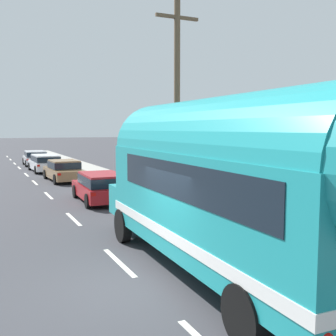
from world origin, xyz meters
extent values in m
plane|color=#38383D|center=(0.00, 0.00, 0.00)|extent=(300.00, 300.00, 0.00)
cube|color=silver|center=(0.00, 1.75, 0.00)|extent=(0.14, 2.40, 0.01)
cube|color=silver|center=(0.00, 7.26, 0.00)|extent=(0.14, 2.40, 0.01)
cube|color=silver|center=(0.00, 13.25, 0.00)|extent=(0.14, 2.40, 0.01)
cube|color=silver|center=(0.00, 18.79, 0.00)|extent=(0.14, 2.40, 0.01)
cube|color=silver|center=(0.00, 23.68, 0.00)|extent=(0.14, 2.40, 0.01)
cube|color=silver|center=(0.00, 29.54, 0.00)|extent=(0.14, 2.40, 0.01)
cube|color=silver|center=(0.00, 34.40, 0.00)|extent=(0.14, 2.40, 0.01)
cube|color=silver|center=(0.00, 40.08, 0.00)|extent=(0.14, 2.40, 0.01)
cube|color=silver|center=(0.00, 45.39, 0.00)|extent=(0.14, 2.40, 0.01)
cube|color=silver|center=(3.58, 12.00, 0.00)|extent=(0.12, 80.00, 0.01)
cube|color=#9E9B93|center=(4.94, 10.00, 0.07)|extent=(2.71, 90.00, 0.15)
cube|color=black|center=(6.72, 3.08, 1.80)|extent=(0.08, 16.26, 1.20)
cylinder|color=brown|center=(4.00, 6.50, 4.25)|extent=(0.24, 0.24, 8.50)
cube|color=brown|center=(4.00, 6.50, 7.70)|extent=(1.80, 0.12, 0.12)
cube|color=teal|center=(1.77, -0.34, 1.75)|extent=(2.74, 8.53, 2.30)
cylinder|color=teal|center=(1.77, -0.34, 2.90)|extent=(2.68, 8.42, 2.45)
cube|color=teal|center=(1.91, 4.53, 1.07)|extent=(2.30, 1.36, 0.95)
cube|color=white|center=(1.77, -0.34, 1.10)|extent=(2.78, 8.57, 0.24)
cube|color=black|center=(1.76, -0.64, 2.35)|extent=(2.71, 6.73, 0.76)
cube|color=black|center=(1.89, 3.93, 2.40)|extent=(2.14, 0.16, 0.96)
cube|color=silver|center=(1.93, 5.22, 0.95)|extent=(0.90, 0.13, 0.56)
cylinder|color=black|center=(0.71, 3.52, 0.50)|extent=(0.29, 1.01, 1.00)
cylinder|color=black|center=(3.05, 3.45, 0.50)|extent=(0.29, 1.01, 1.00)
cylinder|color=black|center=(0.53, -2.94, 0.50)|extent=(0.29, 1.01, 1.00)
cube|color=#A5191E|center=(1.95, 10.53, 0.52)|extent=(1.98, 4.37, 0.60)
cube|color=#A5191E|center=(1.93, 10.05, 1.09)|extent=(1.73, 2.92, 0.55)
cube|color=black|center=(1.93, 10.05, 1.06)|extent=(1.79, 2.96, 0.43)
cube|color=red|center=(1.08, 8.39, 0.70)|extent=(0.20, 0.05, 0.14)
cube|color=red|center=(2.68, 8.34, 0.70)|extent=(0.20, 0.05, 0.14)
cylinder|color=black|center=(1.11, 12.01, 0.32)|extent=(0.22, 0.65, 0.64)
cylinder|color=black|center=(2.88, 11.96, 0.32)|extent=(0.22, 0.65, 0.64)
cylinder|color=black|center=(1.02, 9.10, 0.32)|extent=(0.22, 0.65, 0.64)
cylinder|color=black|center=(2.78, 9.04, 0.32)|extent=(0.22, 0.65, 0.64)
cube|color=olive|center=(1.85, 18.93, 0.52)|extent=(2.01, 4.71, 0.60)
cube|color=olive|center=(1.86, 18.80, 1.09)|extent=(1.72, 2.35, 0.55)
cube|color=black|center=(1.86, 18.80, 1.06)|extent=(1.78, 2.39, 0.43)
cube|color=red|center=(1.14, 16.57, 0.70)|extent=(0.20, 0.05, 0.14)
cube|color=red|center=(2.74, 16.63, 0.70)|extent=(0.20, 0.05, 0.14)
cylinder|color=black|center=(0.91, 20.51, 0.32)|extent=(0.22, 0.65, 0.64)
cylinder|color=black|center=(2.67, 20.58, 0.32)|extent=(0.22, 0.65, 0.64)
cylinder|color=black|center=(1.04, 17.28, 0.32)|extent=(0.22, 0.65, 0.64)
cylinder|color=black|center=(2.79, 17.34, 0.32)|extent=(0.22, 0.65, 0.64)
cube|color=white|center=(1.57, 25.49, 0.52)|extent=(2.02, 4.83, 0.60)
cube|color=white|center=(1.58, 25.02, 1.09)|extent=(1.78, 3.37, 0.55)
cube|color=black|center=(1.58, 25.02, 1.06)|extent=(1.84, 3.41, 0.43)
cube|color=red|center=(0.80, 23.07, 0.70)|extent=(0.20, 0.05, 0.14)
cube|color=red|center=(2.45, 23.12, 0.70)|extent=(0.20, 0.05, 0.14)
cylinder|color=black|center=(0.62, 27.16, 0.32)|extent=(0.22, 0.64, 0.64)
cylinder|color=black|center=(2.43, 27.21, 0.32)|extent=(0.22, 0.64, 0.64)
cylinder|color=black|center=(0.70, 23.78, 0.32)|extent=(0.22, 0.64, 0.64)
cylinder|color=black|center=(2.52, 23.83, 0.32)|extent=(0.22, 0.64, 0.64)
cube|color=silver|center=(1.58, 31.55, 0.52)|extent=(1.95, 4.24, 0.60)
cube|color=silver|center=(1.57, 31.08, 1.09)|extent=(1.72, 2.79, 0.55)
cube|color=black|center=(1.57, 31.08, 1.06)|extent=(1.78, 2.83, 0.43)
cube|color=red|center=(0.72, 29.45, 0.70)|extent=(0.20, 0.04, 0.14)
cube|color=red|center=(2.35, 29.42, 0.70)|extent=(0.20, 0.04, 0.14)
cylinder|color=black|center=(0.72, 32.97, 0.32)|extent=(0.21, 0.64, 0.64)
cylinder|color=black|center=(2.50, 32.94, 0.32)|extent=(0.21, 0.64, 0.64)
cylinder|color=black|center=(0.66, 30.17, 0.32)|extent=(0.21, 0.64, 0.64)
cylinder|color=black|center=(2.44, 30.13, 0.32)|extent=(0.21, 0.64, 0.64)
camera|label=1|loc=(-3.15, -8.00, 3.42)|focal=43.53mm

